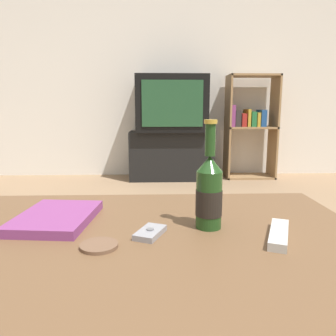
{
  "coord_description": "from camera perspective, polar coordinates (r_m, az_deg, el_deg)",
  "views": [
    {
      "loc": [
        0.03,
        -0.75,
        0.77
      ],
      "look_at": [
        0.07,
        0.35,
        0.57
      ],
      "focal_mm": 35.0,
      "sensor_mm": 36.0,
      "label": 1
    }
  ],
  "objects": [
    {
      "name": "back_wall",
      "position": [
        3.81,
        -2.52,
        18.51
      ],
      "size": [
        8.0,
        0.05,
        2.6
      ],
      "color": "silver",
      "rests_on": "ground_plane"
    },
    {
      "name": "coffee_table",
      "position": [
        0.83,
        -3.88,
        -15.89
      ],
      "size": [
        1.1,
        0.75,
        0.47
      ],
      "color": "brown",
      "rests_on": "ground_plane"
    },
    {
      "name": "tv_stand",
      "position": [
        3.55,
        0.56,
        2.24
      ],
      "size": [
        0.89,
        0.37,
        0.52
      ],
      "color": "black",
      "rests_on": "ground_plane"
    },
    {
      "name": "television",
      "position": [
        3.51,
        0.58,
        11.12
      ],
      "size": [
        0.73,
        0.5,
        0.58
      ],
      "color": "black",
      "rests_on": "tv_stand"
    },
    {
      "name": "bookshelf",
      "position": [
        3.7,
        13.95,
        7.41
      ],
      "size": [
        0.53,
        0.3,
        1.11
      ],
      "color": "#99754C",
      "rests_on": "ground_plane"
    },
    {
      "name": "beer_bottle",
      "position": [
        0.83,
        7.16,
        -4.17
      ],
      "size": [
        0.07,
        0.07,
        0.27
      ],
      "color": "#1E4219",
      "rests_on": "coffee_table"
    },
    {
      "name": "cell_phone",
      "position": [
        0.8,
        -3.13,
        -11.25
      ],
      "size": [
        0.08,
        0.11,
        0.02
      ],
      "rotation": [
        0.0,
        0.0,
        -0.4
      ],
      "color": "gray",
      "rests_on": "coffee_table"
    },
    {
      "name": "remote_control",
      "position": [
        0.83,
        18.74,
        -10.87
      ],
      "size": [
        0.1,
        0.17,
        0.02
      ],
      "rotation": [
        0.0,
        0.0,
        -0.4
      ],
      "color": "beige",
      "rests_on": "coffee_table"
    },
    {
      "name": "coaster",
      "position": [
        0.75,
        -11.93,
        -13.09
      ],
      "size": [
        0.08,
        0.08,
        0.01
      ],
      "color": "brown",
      "rests_on": "coffee_table"
    },
    {
      "name": "table_book",
      "position": [
        0.94,
        -18.9,
        -8.14
      ],
      "size": [
        0.21,
        0.27,
        0.02
      ],
      "rotation": [
        0.0,
        0.0,
        -0.1
      ],
      "color": "#7F3875",
      "rests_on": "coffee_table"
    }
  ]
}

